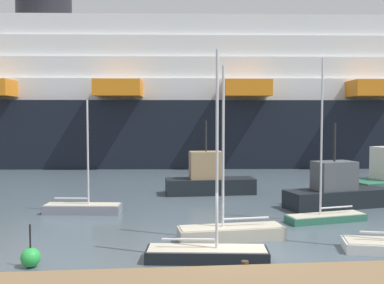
% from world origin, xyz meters
% --- Properties ---
extents(ground_plane, '(600.00, 600.00, 0.00)m').
position_xyz_m(ground_plane, '(0.00, 0.00, 0.00)').
color(ground_plane, '#4C5B66').
extents(dock_pier, '(27.25, 2.37, 0.52)m').
position_xyz_m(dock_pier, '(0.00, -3.16, 0.22)').
color(dock_pier, olive).
rests_on(dock_pier, ground_plane).
extents(sailboat_0, '(4.26, 1.86, 8.17)m').
position_xyz_m(sailboat_0, '(5.63, 5.01, 0.37)').
color(sailboat_0, '#2D6B51').
rests_on(sailboat_0, ground_plane).
extents(sailboat_1, '(4.56, 1.68, 7.66)m').
position_xyz_m(sailboat_1, '(-1.05, -0.34, 0.36)').
color(sailboat_1, black).
rests_on(sailboat_1, ground_plane).
extents(sailboat_4, '(4.25, 1.53, 6.19)m').
position_xyz_m(sailboat_4, '(-6.88, 7.99, 0.34)').
color(sailboat_4, gray).
rests_on(sailboat_4, ground_plane).
extents(sailboat_5, '(4.63, 1.59, 7.41)m').
position_xyz_m(sailboat_5, '(0.31, 2.31, 0.38)').
color(sailboat_5, '#BCB29E').
rests_on(sailboat_5, ground_plane).
extents(fishing_boat_0, '(6.15, 2.11, 5.06)m').
position_xyz_m(fishing_boat_0, '(0.77, 13.40, 1.02)').
color(fishing_boat_0, black).
rests_on(fishing_boat_0, ground_plane).
extents(fishing_boat_1, '(6.66, 3.25, 4.95)m').
position_xyz_m(fishing_boat_1, '(7.67, 8.32, 0.94)').
color(fishing_boat_1, black).
rests_on(fishing_boat_1, ground_plane).
extents(channel_buoy_0, '(0.68, 0.68, 1.52)m').
position_xyz_m(channel_buoy_0, '(-7.28, -0.46, 0.35)').
color(channel_buoy_0, green).
rests_on(channel_buoy_0, ground_plane).
extents(cruise_ship, '(129.26, 27.28, 22.71)m').
position_xyz_m(cruise_ship, '(6.75, 36.22, 7.28)').
color(cruise_ship, black).
rests_on(cruise_ship, ground_plane).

